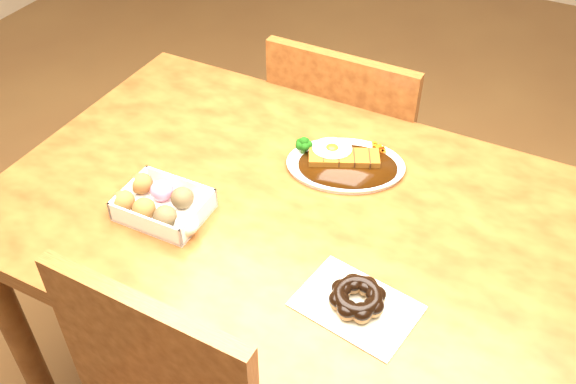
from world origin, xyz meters
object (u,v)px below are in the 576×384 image
at_px(table, 289,240).
at_px(chair_far, 352,157).
at_px(donut_box, 161,204).
at_px(pon_de_ring, 357,299).
at_px(katsu_curry_plate, 344,162).

relative_size(table, chair_far, 1.38).
bearing_deg(donut_box, table, 32.29).
distance_m(table, pon_de_ring, 0.31).
bearing_deg(katsu_curry_plate, chair_far, 107.60).
distance_m(table, katsu_curry_plate, 0.21).
distance_m(katsu_curry_plate, donut_box, 0.40).
relative_size(donut_box, pon_de_ring, 0.89).
bearing_deg(table, katsu_curry_plate, 73.91).
distance_m(chair_far, katsu_curry_plate, 0.48).
xyz_separation_m(katsu_curry_plate, pon_de_ring, (0.17, -0.34, 0.01)).
bearing_deg(table, chair_far, 97.25).
bearing_deg(katsu_curry_plate, donut_box, -130.95).
bearing_deg(chair_far, table, 97.38).
bearing_deg(pon_de_ring, chair_far, 112.30).
bearing_deg(donut_box, pon_de_ring, -5.14).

